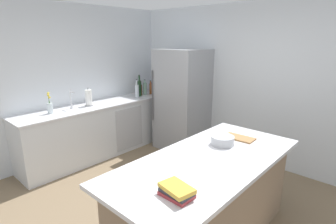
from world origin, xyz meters
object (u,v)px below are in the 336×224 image
object	(u,v)px
cutting_board	(239,138)
hot_sauce_bottle	(151,89)
flower_vase	(50,107)
vinegar_bottle	(151,89)
sink_faucet	(71,99)
wine_bottle	(139,88)
syrup_bottle	(156,88)
cookbook_stack	(177,191)
mixing_bowl	(222,140)
whiskey_bottle	(140,89)
refrigerator	(182,100)
kitchen_island	(207,199)
paper_towel_roll	(89,98)
soda_bottle	(137,90)
gin_bottle	(145,88)

from	to	relation	value
cutting_board	hot_sauce_bottle	bearing A→B (deg)	157.21
flower_vase	vinegar_bottle	distance (m)	2.05
sink_faucet	wine_bottle	bearing A→B (deg)	86.73
syrup_bottle	cookbook_stack	xyz separation A→B (m)	(2.80, -2.58, -0.07)
sink_faucet	vinegar_bottle	world-z (taller)	sink_faucet
hot_sauce_bottle	wine_bottle	distance (m)	0.38
flower_vase	mixing_bowl	world-z (taller)	flower_vase
cutting_board	mixing_bowl	bearing A→B (deg)	-99.40
cookbook_stack	cutting_board	distance (m)	1.40
wine_bottle	whiskey_bottle	bearing A→B (deg)	129.83
refrigerator	vinegar_bottle	world-z (taller)	refrigerator
sink_faucet	syrup_bottle	bearing A→B (deg)	88.18
whiskey_bottle	kitchen_island	bearing A→B (deg)	-29.41
syrup_bottle	wine_bottle	xyz separation A→B (m)	(0.02, -0.48, 0.08)
sink_faucet	vinegar_bottle	bearing A→B (deg)	86.68
cookbook_stack	syrup_bottle	bearing A→B (deg)	137.33
syrup_bottle	cutting_board	xyz separation A→B (m)	(2.57, -1.20, -0.10)
refrigerator	cookbook_stack	size ratio (longest dim) A/B	6.61
paper_towel_roll	cookbook_stack	distance (m)	3.00
sink_faucet	soda_bottle	size ratio (longest dim) A/B	0.86
syrup_bottle	soda_bottle	size ratio (longest dim) A/B	0.68
whiskey_bottle	mixing_bowl	world-z (taller)	whiskey_bottle
soda_bottle	syrup_bottle	bearing A→B (deg)	96.12
paper_towel_roll	sink_faucet	bearing A→B (deg)	-96.56
kitchen_island	syrup_bottle	world-z (taller)	syrup_bottle
refrigerator	soda_bottle	xyz separation A→B (m)	(-0.80, -0.40, 0.14)
soda_bottle	cutting_board	bearing A→B (deg)	-13.91
whiskey_bottle	cookbook_stack	xyz separation A→B (m)	(2.85, -2.19, -0.09)
hot_sauce_bottle	mixing_bowl	xyz separation A→B (m)	(2.56, -1.39, -0.06)
flower_vase	sink_faucet	bearing A→B (deg)	94.31
paper_towel_roll	cookbook_stack	bearing A→B (deg)	-19.58
kitchen_island	cookbook_stack	xyz separation A→B (m)	(0.19, -0.69, 0.49)
cookbook_stack	refrigerator	bearing A→B (deg)	128.84
kitchen_island	vinegar_bottle	bearing A→B (deg)	146.54
refrigerator	whiskey_bottle	distance (m)	0.95
soda_bottle	sink_faucet	bearing A→B (deg)	-95.36
mixing_bowl	syrup_bottle	bearing A→B (deg)	149.42
syrup_bottle	gin_bottle	xyz separation A→B (m)	(-0.03, -0.29, 0.03)
paper_towel_roll	hot_sauce_bottle	distance (m)	1.47
wine_bottle	soda_bottle	bearing A→B (deg)	-68.00
gin_bottle	cutting_board	distance (m)	2.76
hot_sauce_bottle	soda_bottle	distance (m)	0.48
kitchen_island	syrup_bottle	bearing A→B (deg)	144.09
sink_faucet	paper_towel_roll	xyz separation A→B (m)	(0.03, 0.30, -0.02)
syrup_bottle	vinegar_bottle	size ratio (longest dim) A/B	0.84
hot_sauce_bottle	soda_bottle	world-z (taller)	soda_bottle
soda_bottle	mixing_bowl	distance (m)	2.63
refrigerator	wine_bottle	world-z (taller)	refrigerator
gin_bottle	mixing_bowl	size ratio (longest dim) A/B	1.20
paper_towel_roll	vinegar_bottle	world-z (taller)	paper_towel_roll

